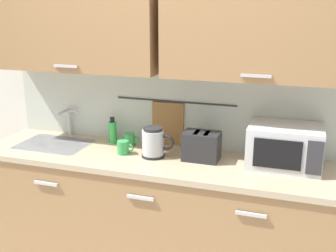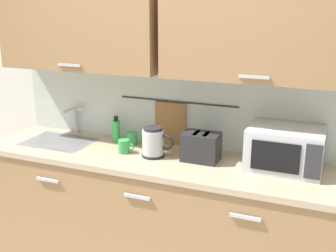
% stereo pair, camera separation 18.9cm
% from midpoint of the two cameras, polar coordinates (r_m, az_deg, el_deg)
% --- Properties ---
extents(counter_unit, '(2.53, 0.64, 0.90)m').
position_cam_midpoint_polar(counter_unit, '(3.02, -3.54, -12.19)').
color(counter_unit, '#997047').
rests_on(counter_unit, ground).
extents(back_wall_assembly, '(3.70, 0.41, 2.50)m').
position_cam_midpoint_polar(back_wall_assembly, '(2.89, -2.01, 8.86)').
color(back_wall_assembly, silver).
rests_on(back_wall_assembly, ground).
extents(sink_faucet, '(0.09, 0.17, 0.22)m').
position_cam_midpoint_polar(sink_faucet, '(3.35, -15.29, 1.00)').
color(sink_faucet, '#B2B5BA').
rests_on(sink_faucet, counter_unit).
extents(microwave, '(0.46, 0.35, 0.27)m').
position_cam_midpoint_polar(microwave, '(2.71, 13.95, -2.72)').
color(microwave, silver).
rests_on(microwave, counter_unit).
extents(electric_kettle, '(0.23, 0.16, 0.21)m').
position_cam_midpoint_polar(electric_kettle, '(2.80, -3.93, -2.34)').
color(electric_kettle, black).
rests_on(electric_kettle, counter_unit).
extents(dish_soap_bottle, '(0.06, 0.06, 0.20)m').
position_cam_midpoint_polar(dish_soap_bottle, '(3.14, -9.38, -0.76)').
color(dish_soap_bottle, green).
rests_on(dish_soap_bottle, counter_unit).
extents(mug_near_sink, '(0.12, 0.08, 0.09)m').
position_cam_midpoint_polar(mug_near_sink, '(3.06, -7.09, -1.87)').
color(mug_near_sink, green).
rests_on(mug_near_sink, counter_unit).
extents(toaster, '(0.26, 0.17, 0.19)m').
position_cam_midpoint_polar(toaster, '(2.75, 2.69, -2.79)').
color(toaster, '#232326').
rests_on(toaster, counter_unit).
extents(mug_by_kettle, '(0.12, 0.08, 0.09)m').
position_cam_midpoint_polar(mug_by_kettle, '(2.89, -8.08, -2.98)').
color(mug_by_kettle, green).
rests_on(mug_by_kettle, counter_unit).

